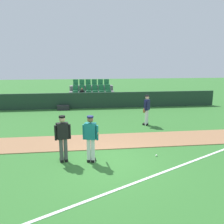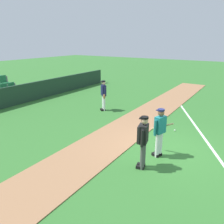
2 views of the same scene
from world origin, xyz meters
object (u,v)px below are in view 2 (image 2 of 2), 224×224
Objects in this scene: batter_teal_jersey at (160,131)px; baseball at (175,130)px; runner_navy_jersey at (104,94)px; umpire_home_plate at (143,140)px.

baseball is (2.56, 0.20, -0.93)m from batter_teal_jersey.
runner_navy_jersey is (3.37, 4.70, -0.01)m from batter_teal_jersey.
runner_navy_jersey reaches higher than baseball.
batter_teal_jersey and runner_navy_jersey have the same top height.
batter_teal_jersey is 23.78× the size of baseball.
umpire_home_plate reaches higher than baseball.
runner_navy_jersey is 23.78× the size of baseball.
umpire_home_plate is 1.00× the size of runner_navy_jersey.
runner_navy_jersey is at bearing 54.36° from batter_teal_jersey.
batter_teal_jersey is 1.00× the size of umpire_home_plate.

